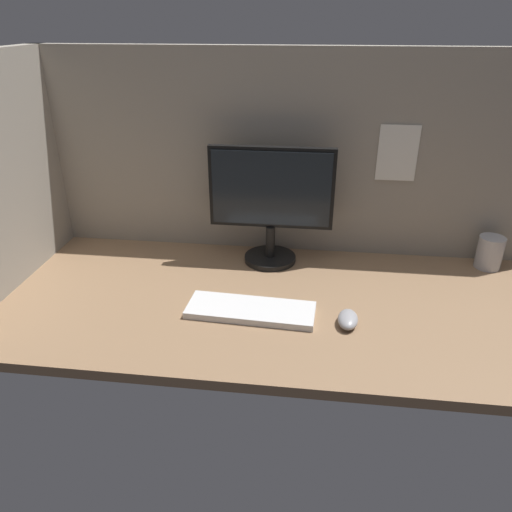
# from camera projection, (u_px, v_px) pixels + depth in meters

# --- Properties ---
(ground_plane) EXTENTS (1.80, 0.80, 0.03)m
(ground_plane) POSITION_uv_depth(u_px,v_px,m) (284.00, 302.00, 1.49)
(ground_plane) COLOR #8C6B4C
(cubicle_wall_back) EXTENTS (1.80, 0.06, 0.69)m
(cubicle_wall_back) POSITION_uv_depth(u_px,v_px,m) (295.00, 155.00, 1.66)
(cubicle_wall_back) COLOR gray
(cubicle_wall_back) RESTS_ON ground_plane
(monitor) EXTENTS (0.42, 0.18, 0.40)m
(monitor) POSITION_uv_depth(u_px,v_px,m) (271.00, 200.00, 1.62)
(monitor) COLOR black
(monitor) RESTS_ON ground_plane
(keyboard) EXTENTS (0.38, 0.15, 0.02)m
(keyboard) POSITION_uv_depth(u_px,v_px,m) (251.00, 310.00, 1.40)
(keyboard) COLOR silver
(keyboard) RESTS_ON ground_plane
(mouse) EXTENTS (0.06, 0.10, 0.03)m
(mouse) POSITION_uv_depth(u_px,v_px,m) (348.00, 319.00, 1.35)
(mouse) COLOR #99999E
(mouse) RESTS_ON ground_plane
(mug_steel) EXTENTS (0.09, 0.09, 0.11)m
(mug_steel) POSITION_uv_depth(u_px,v_px,m) (490.00, 252.00, 1.64)
(mug_steel) COLOR #B2B2B7
(mug_steel) RESTS_ON ground_plane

